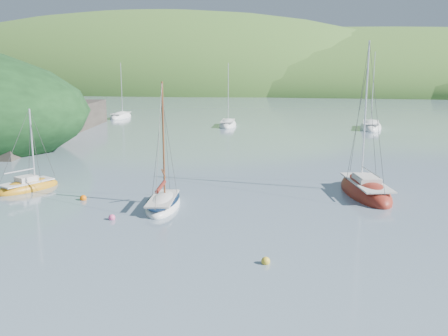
% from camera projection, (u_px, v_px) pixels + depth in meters
% --- Properties ---
extents(ground, '(700.00, 700.00, 0.00)m').
position_uv_depth(ground, '(158.00, 249.00, 24.76)').
color(ground, slate).
rests_on(ground, ground).
extents(shoreline_hills, '(690.00, 135.00, 56.00)m').
position_uv_depth(shoreline_hills, '(284.00, 88.00, 191.83)').
color(shoreline_hills, '#446F2A').
rests_on(shoreline_hills, ground).
extents(daysailer_white, '(2.85, 5.79, 8.52)m').
position_uv_depth(daysailer_white, '(163.00, 204.00, 32.04)').
color(daysailer_white, white).
rests_on(daysailer_white, ground).
extents(sloop_red, '(4.56, 8.20, 11.50)m').
position_uv_depth(sloop_red, '(365.00, 191.00, 35.10)').
color(sloop_red, maroon).
rests_on(sloop_red, ground).
extents(sailboat_yellow, '(3.74, 5.21, 6.43)m').
position_uv_depth(sailboat_yellow, '(28.00, 187.00, 36.45)').
color(sailboat_yellow, '#BE7C14').
rests_on(sailboat_yellow, ground).
extents(distant_sloop_a, '(3.28, 7.22, 9.96)m').
position_uv_depth(distant_sloop_a, '(228.00, 125.00, 73.78)').
color(distant_sloop_a, white).
rests_on(distant_sloop_a, ground).
extents(distant_sloop_b, '(3.44, 8.36, 11.67)m').
position_uv_depth(distant_sloop_b, '(371.00, 127.00, 70.80)').
color(distant_sloop_b, white).
rests_on(distant_sloop_b, ground).
extents(distant_sloop_c, '(2.65, 7.09, 10.04)m').
position_uv_depth(distant_sloop_c, '(121.00, 117.00, 85.03)').
color(distant_sloop_c, white).
rests_on(distant_sloop_c, ground).
extents(mooring_buoys, '(19.98, 11.15, 0.45)m').
position_uv_depth(mooring_buoys, '(207.00, 215.00, 29.88)').
color(mooring_buoys, gold).
rests_on(mooring_buoys, ground).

